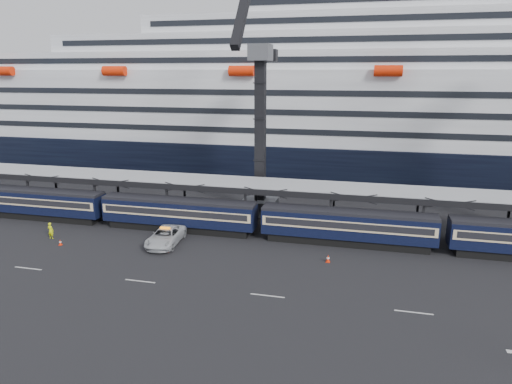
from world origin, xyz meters
TOP-DOWN VIEW (x-y plane):
  - ground at (0.00, 0.00)m, footprint 260.00×260.00m
  - train at (-4.65, 10.00)m, footprint 133.05×3.00m
  - canopy at (0.00, 14.00)m, footprint 130.00×6.25m
  - cruise_ship at (-1.08, 45.99)m, footprint 214.09×28.84m
  - crane_dark_near at (-20.00, 18.59)m, footprint 4.50×17.75m
  - pickup_truck at (-27.61, 5.19)m, footprint 3.54×6.84m
  - worker at (-41.25, 3.76)m, footprint 0.73×0.50m
  - traffic_cone_b at (-38.91, 2.19)m, footprint 0.34×0.34m
  - traffic_cone_c at (-26.55, 3.25)m, footprint 0.37×0.37m
  - traffic_cone_d at (-9.56, 4.48)m, footprint 0.41×0.41m

SIDE VIEW (x-z plane):
  - ground at x=0.00m, z-range 0.00..0.00m
  - traffic_cone_b at x=-38.91m, z-range 0.00..0.68m
  - traffic_cone_c at x=-26.55m, z-range 0.00..0.74m
  - traffic_cone_d at x=-9.56m, z-range -0.01..0.82m
  - pickup_truck at x=-27.61m, z-range 0.00..1.84m
  - worker at x=-41.25m, z-range 0.00..1.93m
  - train at x=-4.65m, z-range 0.18..4.23m
  - canopy at x=0.00m, z-range 2.49..8.01m
  - crane_dark_near at x=-20.00m, z-range -5.61..29.47m
  - cruise_ship at x=-1.08m, z-range -4.66..29.34m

